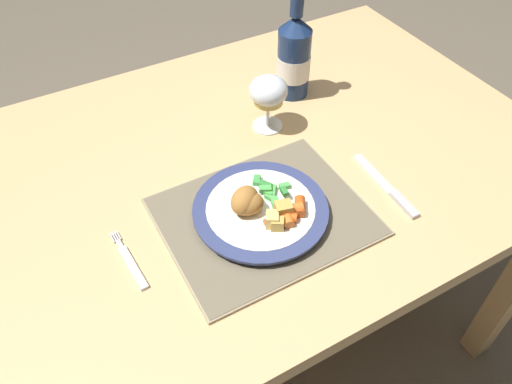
{
  "coord_description": "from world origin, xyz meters",
  "views": [
    {
      "loc": [
        -0.32,
        -0.67,
        1.43
      ],
      "look_at": [
        -0.02,
        -0.13,
        0.78
      ],
      "focal_mm": 35.0,
      "sensor_mm": 36.0,
      "label": 1
    }
  ],
  "objects_px": {
    "dining_table": "(236,194)",
    "dinner_plate": "(260,210)",
    "fork": "(131,263)",
    "bottle": "(294,56)",
    "wine_glass": "(268,93)",
    "table_knife": "(390,190)"
  },
  "relations": [
    {
      "from": "dining_table",
      "to": "dinner_plate",
      "type": "xyz_separation_m",
      "value": [
        -0.03,
        -0.15,
        0.11
      ]
    },
    {
      "from": "fork",
      "to": "bottle",
      "type": "bearing_deg",
      "value": 30.19
    },
    {
      "from": "fork",
      "to": "wine_glass",
      "type": "relative_size",
      "value": 1.11
    },
    {
      "from": "fork",
      "to": "bottle",
      "type": "relative_size",
      "value": 0.53
    },
    {
      "from": "table_knife",
      "to": "bottle",
      "type": "height_order",
      "value": "bottle"
    },
    {
      "from": "fork",
      "to": "bottle",
      "type": "xyz_separation_m",
      "value": [
        0.5,
        0.29,
        0.09
      ]
    },
    {
      "from": "bottle",
      "to": "table_knife",
      "type": "bearing_deg",
      "value": -91.22
    },
    {
      "from": "dinner_plate",
      "to": "bottle",
      "type": "height_order",
      "value": "bottle"
    },
    {
      "from": "fork",
      "to": "wine_glass",
      "type": "height_order",
      "value": "wine_glass"
    },
    {
      "from": "fork",
      "to": "table_knife",
      "type": "height_order",
      "value": "table_knife"
    },
    {
      "from": "table_knife",
      "to": "bottle",
      "type": "relative_size",
      "value": 0.72
    },
    {
      "from": "table_knife",
      "to": "fork",
      "type": "bearing_deg",
      "value": 170.97
    },
    {
      "from": "dinner_plate",
      "to": "fork",
      "type": "distance_m",
      "value": 0.24
    },
    {
      "from": "dining_table",
      "to": "wine_glass",
      "type": "height_order",
      "value": "wine_glass"
    },
    {
      "from": "fork",
      "to": "dining_table",
      "type": "bearing_deg",
      "value": 27.5
    },
    {
      "from": "dinner_plate",
      "to": "table_knife",
      "type": "relative_size",
      "value": 1.29
    },
    {
      "from": "dining_table",
      "to": "bottle",
      "type": "bearing_deg",
      "value": 33.14
    },
    {
      "from": "dining_table",
      "to": "wine_glass",
      "type": "xyz_separation_m",
      "value": [
        0.12,
        0.07,
        0.18
      ]
    },
    {
      "from": "dining_table",
      "to": "dinner_plate",
      "type": "relative_size",
      "value": 5.41
    },
    {
      "from": "dining_table",
      "to": "bottle",
      "type": "relative_size",
      "value": 5.05
    },
    {
      "from": "bottle",
      "to": "wine_glass",
      "type": "bearing_deg",
      "value": -143.94
    },
    {
      "from": "dinner_plate",
      "to": "table_knife",
      "type": "bearing_deg",
      "value": -14.56
    }
  ]
}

